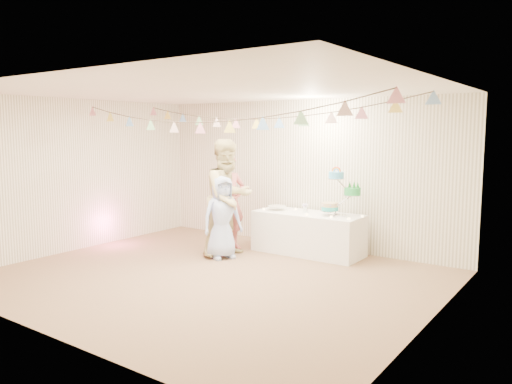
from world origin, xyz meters
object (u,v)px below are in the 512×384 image
Objects in this scene: table at (308,233)px; person_adult_b at (228,198)px; person_child at (222,217)px; cake_stand at (340,189)px; person_adult_a at (229,202)px.

person_adult_b is at bearing -139.91° from table.
person_child reaches higher than table.
person_child is (-1.54, -1.12, -0.45)m from cake_stand.
person_child is (-0.99, -1.07, 0.33)m from table.
table is 1.49m from person_child.
table is 2.49× the size of cake_stand.
person_adult_b reaches higher than person_child.
cake_stand reaches higher than table.
cake_stand is 0.44× the size of person_adult_a.
person_adult_b is at bearing -125.46° from person_adult_a.
cake_stand is at bearing -26.62° from person_child.
person_adult_b reaches higher than person_adult_a.
cake_stand is 0.55× the size of person_child.
person_adult_b is at bearing -149.93° from cake_stand.
cake_stand is 0.38× the size of person_adult_b.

